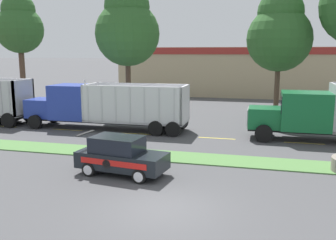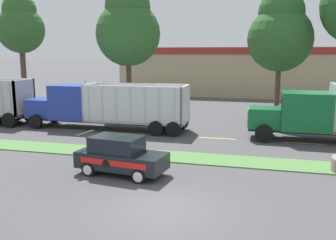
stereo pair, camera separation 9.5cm
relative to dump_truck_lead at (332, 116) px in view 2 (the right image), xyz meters
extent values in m
plane|color=#474749|center=(-7.45, -12.46, -1.65)|extent=(600.00, 600.00, 0.00)
cube|color=#517F42|center=(-7.45, -5.90, -1.62)|extent=(120.00, 2.08, 0.06)
cube|color=yellow|center=(-23.18, -0.86, -1.64)|extent=(2.40, 0.14, 0.01)
cube|color=yellow|center=(-17.78, -0.86, -1.64)|extent=(2.40, 0.14, 0.01)
cube|color=yellow|center=(-12.38, -0.86, -1.64)|extent=(2.40, 0.14, 0.01)
cube|color=yellow|center=(-6.98, -0.86, -1.64)|extent=(2.40, 0.14, 0.01)
cube|color=yellow|center=(-1.58, -0.86, -1.64)|extent=(2.40, 0.14, 0.01)
cube|color=#146033|center=(-4.04, 0.00, -0.27)|extent=(2.00, 2.10, 1.29)
cube|color=#B7B7BC|center=(-5.07, 0.00, -0.27)|extent=(0.06, 1.79, 1.10)
cube|color=#146033|center=(-1.56, 0.00, 0.25)|extent=(2.95, 2.56, 2.35)
cube|color=black|center=(-3.06, 0.00, 0.66)|extent=(0.04, 2.17, 1.06)
cylinder|color=silver|center=(0.01, -0.83, 0.89)|extent=(0.14, 0.14, 1.28)
cube|color=#ADADB2|center=(-0.01, 0.00, 0.57)|extent=(0.16, 2.56, 2.86)
cylinder|color=black|center=(-4.04, -1.26, -1.10)|extent=(1.09, 0.30, 1.09)
cylinder|color=black|center=(-4.04, 1.26, -1.10)|extent=(1.09, 0.30, 1.09)
cube|color=#B7B7BC|center=(-21.83, 0.02, 0.49)|extent=(0.16, 2.56, 2.68)
cube|color=#B7B7BC|center=(-24.57, 1.23, 0.49)|extent=(5.63, 0.16, 2.68)
cube|color=#A3A3A8|center=(-22.81, -1.28, 0.49)|extent=(0.10, 0.04, 2.54)
cube|color=#A3A3A8|center=(-22.11, -1.28, 0.49)|extent=(0.10, 0.04, 2.54)
cylinder|color=black|center=(-22.35, -1.24, -1.09)|extent=(1.12, 0.30, 1.12)
cylinder|color=black|center=(-22.35, 1.29, -1.09)|extent=(1.12, 0.30, 1.12)
cylinder|color=black|center=(-23.65, 1.29, -1.09)|extent=(1.12, 0.30, 1.12)
cube|color=black|center=(-15.27, 0.16, -1.05)|extent=(12.03, 1.43, 0.18)
cube|color=#23389E|center=(-20.23, 0.16, -0.28)|extent=(2.11, 2.13, 1.37)
cube|color=#B7B7BC|center=(-21.32, 0.16, -0.28)|extent=(0.06, 1.82, 1.16)
cube|color=#23389E|center=(-17.81, 0.16, 0.28)|extent=(2.74, 2.60, 2.49)
cube|color=black|center=(-19.19, 0.16, 0.72)|extent=(0.04, 2.21, 1.12)
cylinder|color=silver|center=(-16.34, -0.68, 1.14)|extent=(0.14, 0.14, 1.71)
cube|color=silver|center=(-12.85, 0.16, -0.90)|extent=(7.18, 2.60, 0.12)
cube|color=silver|center=(-16.36, 0.16, 0.37)|extent=(0.16, 2.60, 2.54)
cube|color=silver|center=(-9.34, 0.16, 0.37)|extent=(0.16, 2.60, 2.54)
cube|color=silver|center=(-12.85, -1.06, 0.37)|extent=(7.18, 0.16, 2.54)
cube|color=silver|center=(-12.85, 1.38, 0.37)|extent=(7.18, 0.16, 2.54)
cube|color=#BCBCC1|center=(-15.92, -1.16, 0.37)|extent=(0.10, 0.04, 2.41)
cube|color=#BCBCC1|center=(-14.90, -1.16, 0.37)|extent=(0.10, 0.04, 2.41)
cube|color=#BCBCC1|center=(-13.87, -1.16, 0.37)|extent=(0.10, 0.04, 2.41)
cube|color=#BCBCC1|center=(-12.85, -1.16, 0.37)|extent=(0.10, 0.04, 2.41)
cube|color=#BCBCC1|center=(-11.82, -1.16, 0.37)|extent=(0.10, 0.04, 2.41)
cube|color=#BCBCC1|center=(-10.80, -1.16, 0.37)|extent=(0.10, 0.04, 2.41)
cube|color=#BCBCC1|center=(-9.77, -1.16, 0.37)|extent=(0.10, 0.04, 2.41)
cylinder|color=black|center=(-20.23, -1.12, -1.14)|extent=(1.02, 0.30, 1.02)
cylinder|color=black|center=(-20.23, 1.44, -1.14)|extent=(1.02, 0.30, 1.02)
cylinder|color=black|center=(-9.86, -1.12, -1.14)|extent=(1.02, 0.30, 1.02)
cylinder|color=black|center=(-9.86, 1.44, -1.14)|extent=(1.02, 0.30, 1.02)
cylinder|color=black|center=(-11.05, -1.12, -1.14)|extent=(1.02, 0.30, 1.02)
cylinder|color=black|center=(-11.05, 1.44, -1.14)|extent=(1.02, 0.30, 1.02)
cube|color=black|center=(-10.28, -9.23, -0.96)|extent=(4.28, 2.24, 0.74)
cube|color=black|center=(-10.52, -9.19, -0.26)|extent=(2.43, 1.79, 0.66)
cube|color=black|center=(-10.52, -9.19, 0.09)|extent=(2.43, 1.79, 0.04)
cube|color=black|center=(-12.21, -8.96, 0.13)|extent=(0.38, 1.38, 0.03)
cube|color=red|center=(-10.40, -10.08, -0.89)|extent=(3.24, 0.45, 0.26)
cylinder|color=black|center=(-10.70, -10.04, -0.96)|extent=(0.40, 0.06, 0.41)
cylinder|color=black|center=(-9.14, -10.20, -1.33)|extent=(0.65, 0.28, 0.63)
cylinder|color=silver|center=(-9.15, -10.31, -1.33)|extent=(0.44, 0.07, 0.44)
cylinder|color=black|center=(-8.92, -8.59, -1.33)|extent=(0.65, 0.28, 0.63)
cylinder|color=silver|center=(-8.90, -8.49, -1.33)|extent=(0.44, 0.07, 0.44)
cylinder|color=black|center=(-11.65, -9.86, -1.33)|extent=(0.65, 0.28, 0.63)
cylinder|color=silver|center=(-11.66, -9.96, -1.33)|extent=(0.44, 0.07, 0.44)
cylinder|color=black|center=(-11.43, -8.25, -1.33)|extent=(0.65, 0.28, 0.63)
cylinder|color=silver|center=(-11.41, -8.14, -1.33)|extent=(0.44, 0.07, 0.44)
cube|color=tan|center=(-3.14, 26.92, 1.41)|extent=(38.68, 12.00, 6.11)
cube|color=maroon|center=(-3.14, 20.87, 4.02)|extent=(36.74, 0.10, 0.80)
cylinder|color=brown|center=(-3.12, 7.11, 0.92)|extent=(0.41, 0.41, 5.13)
sphere|color=#2D5B28|center=(-3.12, 7.11, 4.90)|extent=(5.18, 5.18, 5.18)
sphere|color=#2D5B28|center=(-3.12, 7.11, 6.98)|extent=(3.63, 3.63, 3.63)
cylinder|color=brown|center=(-28.40, 9.30, 1.59)|extent=(0.56, 0.56, 6.47)
sphere|color=#2D5B28|center=(-28.40, 9.30, 6.14)|extent=(4.76, 4.76, 4.76)
sphere|color=#2D5B28|center=(-28.40, 9.30, 8.04)|extent=(3.34, 3.34, 3.34)
cylinder|color=brown|center=(-15.36, 5.40, 1.13)|extent=(0.44, 0.44, 5.55)
sphere|color=#2D5B28|center=(-15.36, 5.40, 5.38)|extent=(5.36, 5.36, 5.36)
sphere|color=#2D5B28|center=(-15.36, 5.40, 7.53)|extent=(3.75, 3.75, 3.75)
camera|label=1|loc=(-4.17, -24.65, 3.89)|focal=40.00mm
camera|label=2|loc=(-4.08, -24.62, 3.89)|focal=40.00mm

